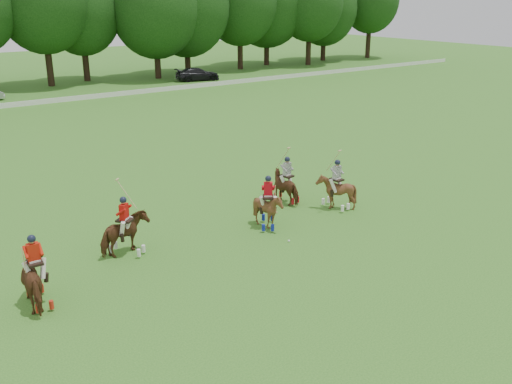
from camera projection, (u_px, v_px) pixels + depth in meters
ground at (281, 271)px, 20.38m from camera, size 180.00×180.00×0.00m
boundary_rail at (11, 105)px, 49.42m from camera, size 120.00×0.10×0.44m
car_right at (197, 74)px, 64.45m from camera, size 5.26×3.00×1.44m
polo_red_a at (37, 280)px, 17.89m from camera, size 1.26×2.05×2.39m
polo_red_b at (126, 234)px, 21.38m from camera, size 2.10×2.06×2.85m
polo_red_c at (268, 209)px, 23.88m from camera, size 1.86×1.90×2.28m
polo_stripe_a at (287, 186)px, 26.82m from camera, size 1.14×1.88×2.76m
polo_stripe_b at (336, 191)px, 25.99m from camera, size 1.42×1.57×2.86m
polo_ball at (289, 241)px, 22.70m from camera, size 0.09×0.09×0.09m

